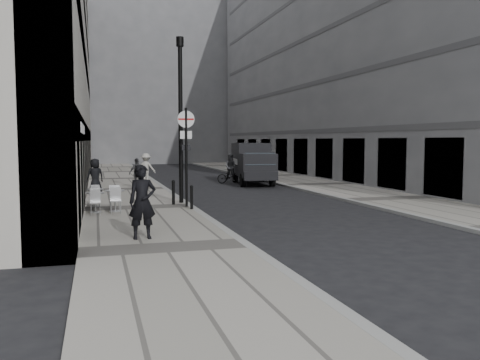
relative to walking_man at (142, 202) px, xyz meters
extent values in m
plane|color=black|center=(2.42, -3.92, -1.09)|extent=(120.00, 120.00, 0.00)
cube|color=#9E988F|center=(0.42, 14.08, -1.03)|extent=(4.00, 60.00, 0.12)
cube|color=#9E988F|center=(11.42, 14.08, -1.03)|extent=(4.00, 60.00, 0.12)
cube|color=#B6B0A5|center=(-3.58, 20.58, 7.91)|extent=(4.00, 45.00, 18.00)
cube|color=gray|center=(16.42, 20.58, 8.91)|extent=(6.00, 45.00, 20.00)
cube|color=gray|center=(3.92, 52.08, 9.91)|extent=(24.00, 16.00, 22.00)
imported|color=black|center=(0.00, 0.00, 0.00)|extent=(0.74, 0.52, 1.93)
cylinder|color=black|center=(2.22, 6.09, 0.93)|extent=(0.10, 0.10, 3.80)
cylinder|color=white|center=(2.22, 6.09, 2.40)|extent=(0.65, 0.04, 0.65)
cube|color=#B21414|center=(2.22, 6.07, 2.40)|extent=(0.60, 0.02, 0.07)
cube|color=white|center=(2.22, 6.12, 1.80)|extent=(0.46, 0.03, 0.30)
cylinder|color=black|center=(2.22, 7.36, 2.26)|extent=(0.17, 0.17, 6.46)
cylinder|color=black|center=(2.22, 7.36, 5.55)|extent=(0.30, 0.30, 0.38)
cylinder|color=black|center=(1.82, 6.85, -0.51)|extent=(0.12, 0.12, 0.92)
cylinder|color=black|center=(2.27, 5.30, -0.55)|extent=(0.11, 0.11, 0.84)
cylinder|color=black|center=(6.99, 14.68, -0.69)|extent=(0.38, 0.82, 0.79)
cylinder|color=black|center=(8.70, 14.45, -0.69)|extent=(0.38, 0.82, 0.79)
cylinder|color=black|center=(7.44, 17.99, -0.69)|extent=(0.38, 0.82, 0.79)
cylinder|color=black|center=(9.15, 17.76, -0.69)|extent=(0.38, 0.82, 0.79)
cube|color=black|center=(8.19, 17.10, 0.44)|extent=(2.42, 3.77, 1.97)
cube|color=black|center=(7.83, 14.47, 0.14)|extent=(2.19, 2.02, 1.38)
cube|color=#1E2328|center=(7.73, 13.74, 0.54)|extent=(1.75, 0.57, 0.73)
imported|color=black|center=(6.93, 17.12, -0.63)|extent=(1.82, 1.15, 0.90)
imported|color=slate|center=(6.93, 17.12, -0.08)|extent=(1.00, 0.89, 1.70)
imported|color=#58585D|center=(0.99, 14.31, -0.16)|extent=(1.02, 0.70, 1.60)
imported|color=#BCB7AD|center=(1.80, 17.97, -0.08)|extent=(1.30, 1.01, 1.77)
imported|color=black|center=(-1.18, 11.92, -0.12)|extent=(0.97, 0.81, 1.69)
cylinder|color=#BBBBBD|center=(-1.18, 5.32, -0.95)|extent=(0.41, 0.41, 0.03)
cylinder|color=#BBBBBD|center=(-1.18, 5.32, -0.61)|extent=(0.06, 0.06, 0.69)
cylinder|color=#BBBBBD|center=(-1.18, 5.32, -0.26)|extent=(0.65, 0.65, 0.03)
cylinder|color=silver|center=(-0.50, 5.43, -0.95)|extent=(0.44, 0.44, 0.03)
cylinder|color=silver|center=(-0.50, 5.43, -0.58)|extent=(0.06, 0.06, 0.74)
cylinder|color=silver|center=(-0.50, 5.43, -0.21)|extent=(0.70, 0.70, 0.03)
cylinder|color=#B0B0B2|center=(-1.18, 7.00, -0.95)|extent=(0.39, 0.39, 0.03)
cylinder|color=#B0B0B2|center=(-1.18, 7.00, -0.63)|extent=(0.05, 0.05, 0.66)
cylinder|color=#B0B0B2|center=(-1.18, 7.00, -0.29)|extent=(0.63, 0.63, 0.03)
camera|label=1|loc=(-1.14, -13.25, 1.59)|focal=38.00mm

